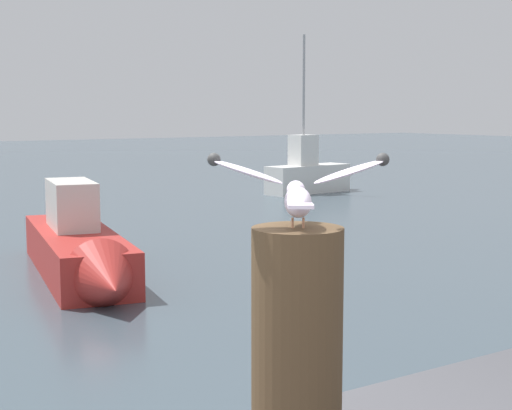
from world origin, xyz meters
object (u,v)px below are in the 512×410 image
mooring_post (297,338)px  boat_red (81,250)px  seagull (298,190)px  boat_white (313,174)px

mooring_post → boat_red: (2.46, 8.45, -1.22)m
seagull → boat_red: size_ratio=0.11×
seagull → boat_white: (12.56, 16.08, -1.59)m
mooring_post → seagull: size_ratio=1.38×
boat_white → mooring_post: bearing=-128.0°
mooring_post → boat_red: mooring_post is taller
mooring_post → seagull: 0.50m
boat_red → boat_white: (10.11, 7.63, 0.13)m
mooring_post → boat_red: 8.89m
mooring_post → seagull: (0.00, 0.00, 0.50)m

